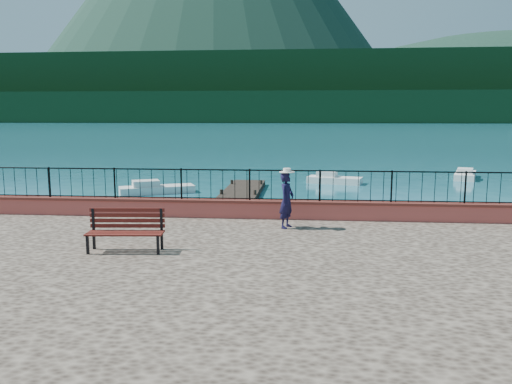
% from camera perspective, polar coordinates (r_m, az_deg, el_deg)
% --- Properties ---
extents(ground, '(2000.00, 2000.00, 0.00)m').
position_cam_1_polar(ground, '(12.69, -1.12, -11.71)').
color(ground, '#19596B').
rests_on(ground, ground).
extents(parapet, '(28.00, 0.46, 0.58)m').
position_cam_1_polar(parapet, '(15.85, 0.35, -1.96)').
color(parapet, '#B94842').
rests_on(parapet, promenade).
extents(railing, '(27.00, 0.05, 0.95)m').
position_cam_1_polar(railing, '(15.72, 0.35, 0.78)').
color(railing, black).
rests_on(railing, parapet).
extents(dock, '(2.00, 16.00, 0.30)m').
position_cam_1_polar(dock, '(24.42, -2.67, -1.35)').
color(dock, '#2D231C').
rests_on(dock, ground).
extents(far_forest, '(900.00, 60.00, 18.00)m').
position_cam_1_polar(far_forest, '(311.85, 5.08, 9.58)').
color(far_forest, black).
rests_on(far_forest, ground).
extents(foothills, '(900.00, 120.00, 44.00)m').
position_cam_1_polar(foothills, '(372.23, 5.14, 11.44)').
color(foothills, black).
rests_on(foothills, ground).
extents(companion_hill, '(448.00, 384.00, 180.00)m').
position_cam_1_polar(companion_hill, '(612.21, 26.42, 7.45)').
color(companion_hill, '#142D23').
rests_on(companion_hill, ground).
extents(park_bench, '(1.86, 0.74, 1.01)m').
position_cam_1_polar(park_bench, '(12.41, -14.67, -5.21)').
color(park_bench, black).
rests_on(park_bench, promenade).
extents(person, '(0.58, 0.69, 1.62)m').
position_cam_1_polar(person, '(14.42, 3.53, -0.95)').
color(person, black).
rests_on(person, promenade).
extents(hat, '(0.44, 0.44, 0.12)m').
position_cam_1_polar(hat, '(14.30, 3.56, 2.49)').
color(hat, white).
rests_on(hat, person).
extents(boat_0, '(4.13, 3.05, 0.80)m').
position_cam_1_polar(boat_0, '(21.05, -17.43, -2.70)').
color(boat_0, silver).
rests_on(boat_0, ground).
extents(boat_1, '(4.31, 2.47, 0.80)m').
position_cam_1_polar(boat_1, '(21.67, 16.05, -2.32)').
color(boat_1, silver).
rests_on(boat_1, ground).
extents(boat_3, '(4.35, 2.90, 0.80)m').
position_cam_1_polar(boat_3, '(29.14, -11.24, 0.63)').
color(boat_3, silver).
rests_on(boat_3, ground).
extents(boat_4, '(3.71, 2.21, 0.80)m').
position_cam_1_polar(boat_4, '(33.18, 8.97, 1.67)').
color(boat_4, silver).
rests_on(boat_4, ground).
extents(boat_5, '(2.54, 4.10, 0.80)m').
position_cam_1_polar(boat_5, '(38.32, 22.81, 2.03)').
color(boat_5, silver).
rests_on(boat_5, ground).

